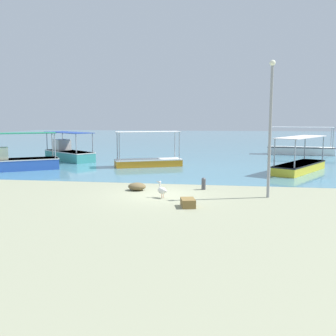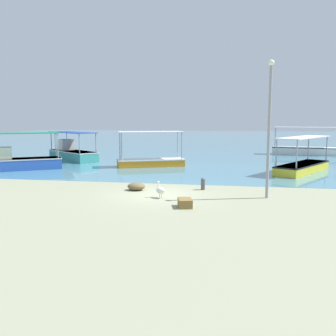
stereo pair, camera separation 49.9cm
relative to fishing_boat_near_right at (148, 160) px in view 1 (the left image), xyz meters
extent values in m
plane|color=gray|center=(2.76, -10.62, -0.51)|extent=(120.00, 120.00, 0.00)
cube|color=teal|center=(2.76, 37.38, -0.50)|extent=(110.00, 90.00, 0.00)
cube|color=orange|center=(0.00, 0.00, -0.21)|extent=(5.39, 3.46, 0.58)
cube|color=silver|center=(0.00, 0.00, 0.03)|extent=(5.45, 3.51, 0.08)
cylinder|color=#99999E|center=(1.91, 1.52, 1.13)|extent=(0.08, 0.08, 2.11)
cylinder|color=#99999E|center=(2.42, 0.31, 1.13)|extent=(0.08, 0.08, 2.11)
cylinder|color=#99999E|center=(-2.42, -0.31, 1.13)|extent=(0.08, 0.08, 2.11)
cylinder|color=#99999E|center=(-1.91, -1.52, 1.13)|extent=(0.08, 0.08, 2.11)
cube|color=silver|center=(0.00, 0.00, 2.21)|extent=(5.25, 3.47, 0.05)
cube|color=white|center=(13.79, 11.99, -0.12)|extent=(6.74, 2.42, 0.77)
cube|color=black|center=(13.79, 11.99, 0.23)|extent=(6.78, 2.46, 0.08)
cylinder|color=#99999E|center=(10.68, 11.71, 1.28)|extent=(0.08, 0.08, 2.03)
cylinder|color=#99999E|center=(10.86, 13.05, 1.28)|extent=(0.08, 0.08, 2.03)
cylinder|color=#99999E|center=(16.72, 10.93, 1.28)|extent=(0.08, 0.08, 2.03)
cylinder|color=#99999E|center=(16.89, 12.27, 1.28)|extent=(0.08, 0.08, 2.03)
cube|color=silver|center=(13.79, 11.99, 2.32)|extent=(6.55, 2.49, 0.05)
cube|color=teal|center=(-7.83, 2.95, -0.08)|extent=(5.70, 5.00, 0.85)
cube|color=silver|center=(-7.83, 2.95, 0.31)|extent=(5.75, 5.06, 0.08)
cylinder|color=#99999E|center=(-5.25, 1.95, 1.16)|extent=(0.08, 0.08, 1.63)
cylinder|color=#99999E|center=(-6.23, 0.69, 1.16)|extent=(0.08, 0.08, 1.63)
cylinder|color=#99999E|center=(-9.43, 5.20, 1.16)|extent=(0.08, 0.08, 1.63)
cylinder|color=#99999E|center=(-10.40, 3.95, 1.16)|extent=(0.08, 0.08, 1.63)
cube|color=navy|center=(-7.83, 2.95, 2.01)|extent=(5.60, 4.96, 0.05)
cube|color=silver|center=(-8.85, 3.75, 0.84)|extent=(1.69, 1.71, 0.99)
cube|color=#2B55B3|center=(-8.94, -3.46, -0.09)|extent=(5.56, 4.41, 0.83)
cube|color=silver|center=(-8.94, -3.46, 0.28)|extent=(5.61, 4.46, 0.08)
cylinder|color=#99999E|center=(-7.26, -1.49, 1.24)|extent=(0.08, 0.08, 1.84)
cylinder|color=#99999E|center=(-6.44, -2.78, 1.24)|extent=(0.08, 0.08, 1.84)
cube|color=#1A7050|center=(-8.94, -3.46, 2.19)|extent=(5.44, 4.38, 0.05)
cube|color=beige|center=(-9.98, -4.12, 0.76)|extent=(1.55, 1.61, 0.87)
cube|color=gold|center=(11.21, -1.42, -0.19)|extent=(4.53, 6.14, 0.62)
cube|color=black|center=(11.21, -1.42, 0.08)|extent=(4.59, 6.20, 0.08)
cylinder|color=#99999E|center=(12.07, 1.38, 1.03)|extent=(0.08, 0.08, 1.81)
cylinder|color=#99999E|center=(13.24, 0.68, 1.03)|extent=(0.08, 0.08, 1.81)
cylinder|color=#99999E|center=(9.17, -3.52, 1.03)|extent=(0.08, 0.08, 1.81)
cylinder|color=#99999E|center=(10.34, -4.21, 1.03)|extent=(0.08, 0.08, 1.81)
cube|color=silver|center=(11.21, -1.42, 1.96)|extent=(4.52, 6.02, 0.05)
cylinder|color=#E0997A|center=(2.99, -11.48, -0.40)|extent=(0.03, 0.03, 0.22)
cylinder|color=#E0997A|center=(3.06, -11.40, -0.40)|extent=(0.03, 0.03, 0.22)
ellipsoid|color=white|center=(3.00, -11.42, -0.15)|extent=(0.60, 0.58, 0.32)
ellipsoid|color=white|center=(3.19, -11.59, -0.13)|extent=(0.20, 0.20, 0.10)
cylinder|color=white|center=(2.89, -11.32, 0.08)|extent=(0.07, 0.07, 0.26)
sphere|color=white|center=(2.89, -11.32, 0.24)|extent=(0.11, 0.11, 0.11)
cone|color=#E5933F|center=(2.76, -11.21, 0.23)|extent=(0.26, 0.24, 0.06)
cylinder|color=gray|center=(8.02, -10.55, 2.59)|extent=(0.14, 0.14, 6.19)
sphere|color=#EAEACC|center=(8.02, -10.55, 5.79)|extent=(0.28, 0.28, 0.28)
cylinder|color=#47474C|center=(4.85, -9.02, -0.25)|extent=(0.22, 0.22, 0.50)
sphere|color=#4C4C51|center=(4.85, -9.02, 0.03)|extent=(0.23, 0.23, 0.23)
ellipsoid|color=brown|center=(1.38, -9.76, -0.30)|extent=(0.94, 0.80, 0.41)
cube|color=olive|center=(4.40, -13.05, -0.33)|extent=(0.75, 0.96, 0.36)
camera|label=1|loc=(5.89, -28.72, 3.30)|focal=40.00mm
camera|label=2|loc=(6.38, -28.64, 3.30)|focal=40.00mm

